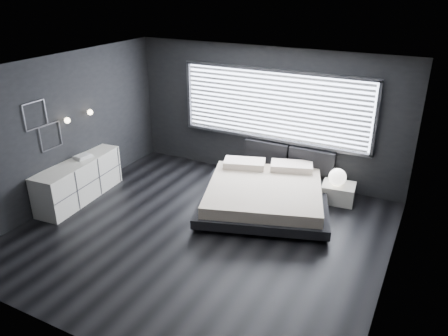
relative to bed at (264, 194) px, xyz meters
The scene contains 12 objects.
room 1.87m from the bed, 113.30° to the right, with size 6.04×6.00×2.80m.
window 1.91m from the bed, 106.54° to the left, with size 4.14×0.09×1.52m.
headboard 1.30m from the bed, 89.37° to the left, with size 1.96×0.16×0.52m.
sconce_near 3.95m from the bed, 159.13° to the right, with size 0.18×0.11×0.11m.
sconce_far 3.79m from the bed, 168.22° to the right, with size 0.18×0.11×0.11m.
wall_art_upper 4.35m from the bed, 151.65° to the right, with size 0.01×0.48×0.48m.
wall_art_lower 4.09m from the bed, 154.85° to the right, with size 0.01×0.48×0.48m.
bed is the anchor object (origin of this frame).
nightstand 1.49m from the bed, 36.49° to the left, with size 0.62×0.52×0.36m, color silver.
orb_lamp 1.45m from the bed, 36.05° to the left, with size 0.34×0.34×0.34m, color white.
dresser 3.63m from the bed, 158.19° to the right, with size 0.73×2.04×0.80m.
book_stack 3.62m from the bed, 161.22° to the right, with size 0.30×0.36×0.07m.
Camera 1 is at (3.30, -5.53, 4.07)m, focal length 35.00 mm.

